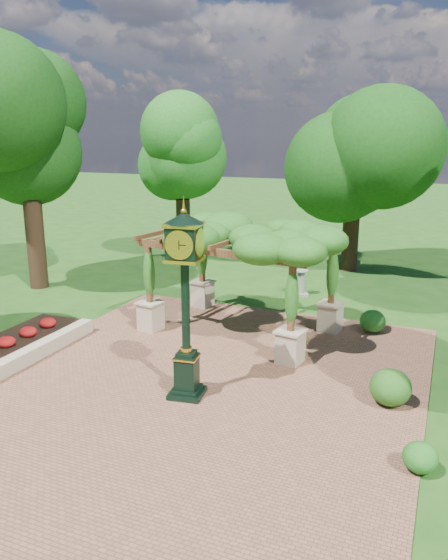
% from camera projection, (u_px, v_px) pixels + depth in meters
% --- Properties ---
extents(ground, '(120.00, 120.00, 0.00)m').
position_uv_depth(ground, '(180.00, 405.00, 11.88)').
color(ground, '#1E4714').
rests_on(ground, ground).
extents(brick_plaza, '(10.00, 12.00, 0.04)m').
position_uv_depth(brick_plaza, '(199.00, 385.00, 12.76)').
color(brick_plaza, brown).
rests_on(brick_plaza, ground).
extents(border_wall, '(0.35, 5.00, 0.40)m').
position_uv_depth(border_wall, '(29.00, 356.00, 13.98)').
color(border_wall, '#C6B793').
rests_on(border_wall, ground).
extents(flower_bed, '(1.50, 5.00, 0.36)m').
position_uv_depth(flower_bed, '(2.00, 351.00, 14.32)').
color(flower_bed, red).
rests_on(flower_bed, ground).
extents(pedestal_clock, '(0.94, 0.94, 4.20)m').
position_uv_depth(pedestal_clock, '(185.00, 289.00, 11.60)').
color(pedestal_clock, black).
rests_on(pedestal_clock, brick_plaza).
extents(pergola, '(5.77, 4.14, 3.34)m').
position_uv_depth(pergola, '(241.00, 241.00, 15.59)').
color(pergola, tan).
rests_on(pergola, brick_plaza).
extents(sundial, '(0.66, 0.66, 0.94)m').
position_uv_depth(sundial, '(301.00, 284.00, 19.85)').
color(sundial, gray).
rests_on(sundial, ground).
extents(shrub_front, '(0.68, 0.68, 0.55)m').
position_uv_depth(shrub_front, '(420.00, 457.00, 9.41)').
color(shrub_front, '#20601B').
rests_on(shrub_front, brick_plaza).
extents(shrub_mid, '(1.10, 1.10, 0.80)m').
position_uv_depth(shrub_mid, '(390.00, 387.00, 11.72)').
color(shrub_mid, '#235417').
rests_on(shrub_mid, brick_plaza).
extents(shrub_back, '(0.79, 0.79, 0.67)m').
position_uv_depth(shrub_back, '(373.00, 321.00, 16.05)').
color(shrub_back, '#23631C').
rests_on(shrub_back, brick_plaza).
extents(tree_west_near, '(4.33, 4.33, 8.65)m').
position_uv_depth(tree_west_near, '(25.00, 127.00, 19.49)').
color(tree_west_near, '#362115').
rests_on(tree_west_near, ground).
extents(tree_west_far, '(3.44, 3.44, 7.40)m').
position_uv_depth(tree_west_far, '(182.00, 149.00, 23.87)').
color(tree_west_far, '#332513').
rests_on(tree_west_far, ground).
extents(tree_north, '(4.89, 4.89, 6.99)m').
position_uv_depth(tree_north, '(355.00, 156.00, 22.40)').
color(tree_north, '#342015').
rests_on(tree_north, ground).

